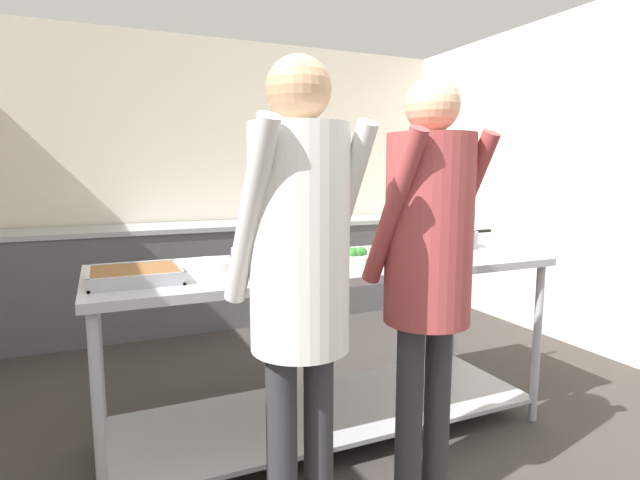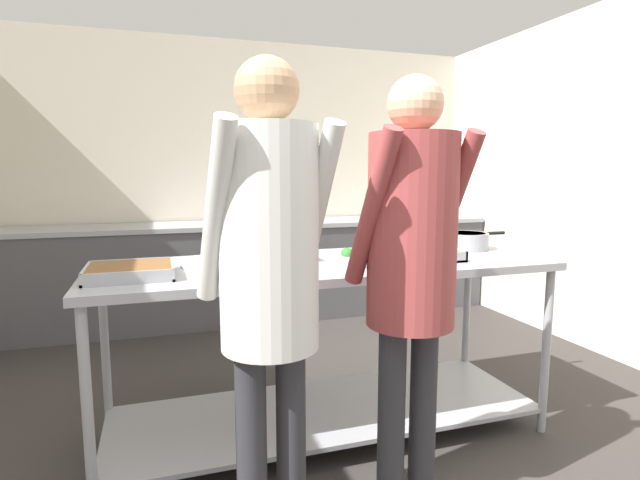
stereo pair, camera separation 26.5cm
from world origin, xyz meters
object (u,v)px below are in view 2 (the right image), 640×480
(serving_tray_greens, at_px, (130,271))
(guest_serving_right, at_px, (411,252))
(broccoli_bowl, at_px, (351,259))
(water_bottle, at_px, (304,209))
(sauce_pan, at_px, (466,240))
(plate_stack, at_px, (208,262))
(serving_tray_roast, at_px, (274,254))
(serving_tray_vegetables, at_px, (414,256))
(guest_serving_left, at_px, (269,262))

(serving_tray_greens, distance_m, guest_serving_right, 1.23)
(broccoli_bowl, relative_size, water_bottle, 0.70)
(sauce_pan, xyz_separation_m, water_bottle, (-0.41, 2.04, 0.05))
(plate_stack, bearing_deg, broccoli_bowl, -17.84)
(broccoli_bowl, relative_size, guest_serving_right, 0.10)
(plate_stack, relative_size, guest_serving_right, 0.15)
(serving_tray_roast, xyz_separation_m, sauce_pan, (1.16, -0.04, 0.03))
(plate_stack, relative_size, sauce_pan, 0.64)
(serving_tray_greens, distance_m, serving_tray_roast, 0.75)
(water_bottle, bearing_deg, serving_tray_greens, -122.79)
(broccoli_bowl, bearing_deg, guest_serving_right, -87.72)
(serving_tray_vegetables, height_order, guest_serving_right, guest_serving_right)
(broccoli_bowl, bearing_deg, guest_serving_left, -130.07)
(serving_tray_vegetables, height_order, guest_serving_left, guest_serving_left)
(serving_tray_greens, bearing_deg, guest_serving_right, -30.68)
(plate_stack, relative_size, water_bottle, 1.01)
(plate_stack, bearing_deg, serving_tray_roast, 15.43)
(serving_tray_greens, height_order, guest_serving_left, guest_serving_left)
(serving_tray_greens, relative_size, water_bottle, 1.44)
(plate_stack, relative_size, serving_tray_roast, 0.68)
(guest_serving_left, bearing_deg, serving_tray_vegetables, 36.85)
(serving_tray_roast, relative_size, sauce_pan, 0.94)
(guest_serving_right, xyz_separation_m, water_bottle, (0.41, 2.89, -0.05))
(serving_tray_roast, distance_m, guest_serving_left, 1.01)
(serving_tray_vegetables, distance_m, guest_serving_left, 1.16)
(plate_stack, bearing_deg, sauce_pan, 2.16)
(serving_tray_greens, distance_m, broccoli_bowl, 1.03)
(serving_tray_greens, bearing_deg, water_bottle, 57.21)
(broccoli_bowl, relative_size, serving_tray_vegetables, 0.38)
(serving_tray_greens, xyz_separation_m, guest_serving_left, (0.47, -0.71, 0.14))
(water_bottle, bearing_deg, serving_tray_roast, -110.60)
(broccoli_bowl, height_order, guest_serving_left, guest_serving_left)
(water_bottle, bearing_deg, serving_tray_vegetables, -91.74)
(serving_tray_vegetables, bearing_deg, broccoli_bowl, -175.39)
(serving_tray_roast, relative_size, water_bottle, 1.49)
(broccoli_bowl, bearing_deg, sauce_pan, 18.05)
(sauce_pan, height_order, guest_serving_right, guest_serving_right)
(serving_tray_roast, height_order, serving_tray_vegetables, same)
(plate_stack, height_order, serving_tray_roast, serving_tray_roast)
(sauce_pan, xyz_separation_m, guest_serving_left, (-1.40, -0.93, 0.11))
(serving_tray_vegetables, bearing_deg, plate_stack, 169.74)
(guest_serving_left, bearing_deg, serving_tray_greens, 123.55)
(serving_tray_vegetables, bearing_deg, sauce_pan, 27.12)
(serving_tray_greens, relative_size, serving_tray_vegetables, 0.77)
(plate_stack, xyz_separation_m, serving_tray_roast, (0.36, 0.10, 0.01))
(plate_stack, distance_m, sauce_pan, 1.52)
(plate_stack, distance_m, serving_tray_vegetables, 1.06)
(plate_stack, relative_size, broccoli_bowl, 1.43)
(plate_stack, relative_size, serving_tray_vegetables, 0.54)
(plate_stack, xyz_separation_m, serving_tray_vegetables, (1.04, -0.19, 0.01))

